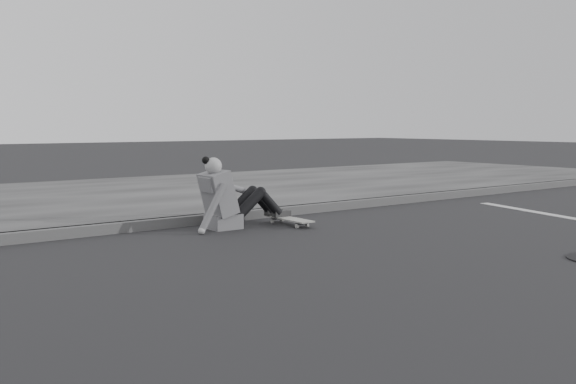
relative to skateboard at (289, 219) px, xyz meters
name	(u,v)px	position (x,y,z in m)	size (l,w,h in m)	color
ground	(333,258)	(-0.87, -1.86, -0.07)	(80.00, 80.00, 0.00)	black
curb	(199,219)	(-0.87, 0.72, -0.01)	(24.00, 0.16, 0.12)	#454545
sidewalk	(110,198)	(-0.87, 3.74, -0.01)	(24.00, 6.00, 0.12)	#373737
skateboard	(289,219)	(0.00, 0.00, 0.00)	(0.20, 0.78, 0.09)	#979792
seated_woman	(228,198)	(-0.73, 0.25, 0.29)	(1.38, 0.46, 0.88)	#5B5B5E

